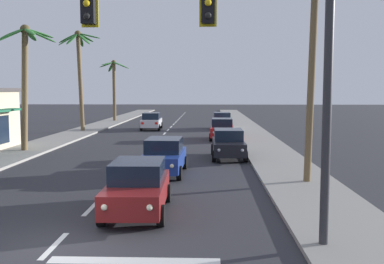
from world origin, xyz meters
The scene contains 15 objects.
ground_plane centered at (0.00, 0.00, 0.00)m, with size 220.00×220.00×0.00m, color #2D2D33.
sidewalk_right centered at (7.80, 20.00, 0.07)m, with size 3.20×110.00×0.14m, color gray.
sidewalk_left centered at (-7.80, 20.00, 0.07)m, with size 3.20×110.00×0.14m, color gray.
lane_markings centered at (0.41, 19.58, 0.00)m, with size 4.28×86.42×0.01m.
traffic_signal_mast centered at (2.92, 0.35, 5.38)m, with size 11.68×0.41×7.38m.
sedan_lead_at_stop_bar centered at (1.65, 3.49, 0.85)m, with size 2.02×4.48×1.68m.
sedan_third_in_queue centered at (1.85, 10.23, 0.85)m, with size 2.05×4.49×1.68m.
sedan_oncoming_far centered at (-1.68, 33.80, 0.85)m, with size 2.02×4.48×1.68m.
sedan_parked_nearest_kerb centered at (5.10, 15.24, 0.85)m, with size 1.98×4.46×1.68m.
sedan_parked_mid_kerb centered at (5.33, 34.62, 0.85)m, with size 2.03×4.48×1.68m.
sedan_parked_far_kerb centered at (5.06, 25.06, 0.85)m, with size 2.07×4.50×1.68m.
palm_left_second centered at (-7.52, 17.29, 5.54)m, with size 3.80×3.76×7.99m.
palm_left_third centered at (-8.03, 31.10, 6.48)m, with size 4.09×3.68×9.41m.
palm_left_farthest centered at (-7.69, 44.90, 5.13)m, with size 3.86×3.45×7.59m.
palm_right_second centered at (8.20, 8.05, 7.40)m, with size 3.61×3.70×9.75m.
Camera 1 is at (3.89, -10.64, 3.96)m, focal length 42.06 mm.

